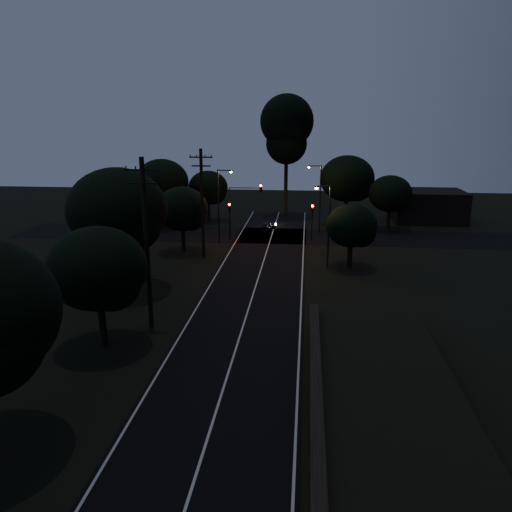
{
  "coord_description": "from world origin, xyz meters",
  "views": [
    {
      "loc": [
        3.94,
        -14.52,
        13.25
      ],
      "look_at": [
        0.0,
        24.0,
        2.5
      ],
      "focal_mm": 35.0,
      "sensor_mm": 36.0,
      "label": 1
    }
  ],
  "objects_px": {
    "signal_left": "(230,214)",
    "signal_mast": "(245,201)",
    "utility_pole_mid": "(146,242)",
    "utility_pole_far": "(202,202)",
    "signal_right": "(312,216)",
    "car": "(268,226)",
    "tall_pine": "(287,129)",
    "streetlight_a": "(220,201)",
    "streetlight_b": "(319,194)",
    "streetlight_c": "(327,220)"
  },
  "relations": [
    {
      "from": "streetlight_b",
      "to": "streetlight_c",
      "type": "bearing_deg",
      "value": -87.86
    },
    {
      "from": "signal_mast",
      "to": "streetlight_a",
      "type": "distance_m",
      "value": 3.13
    },
    {
      "from": "signal_mast",
      "to": "streetlight_c",
      "type": "distance_m",
      "value": 13.28
    },
    {
      "from": "utility_pole_far",
      "to": "utility_pole_mid",
      "type": "bearing_deg",
      "value": -90.0
    },
    {
      "from": "signal_mast",
      "to": "streetlight_b",
      "type": "xyz_separation_m",
      "value": [
        8.22,
        4.01,
        0.3
      ]
    },
    {
      "from": "utility_pole_mid",
      "to": "streetlight_a",
      "type": "relative_size",
      "value": 1.38
    },
    {
      "from": "utility_pole_mid",
      "to": "car",
      "type": "distance_m",
      "value": 30.48
    },
    {
      "from": "streetlight_b",
      "to": "streetlight_c",
      "type": "distance_m",
      "value": 14.01
    },
    {
      "from": "utility_pole_far",
      "to": "streetlight_b",
      "type": "distance_m",
      "value": 16.51
    },
    {
      "from": "signal_right",
      "to": "streetlight_b",
      "type": "xyz_separation_m",
      "value": [
        0.71,
        4.01,
        1.8
      ]
    },
    {
      "from": "utility_pole_far",
      "to": "signal_right",
      "type": "bearing_deg",
      "value": 37.0
    },
    {
      "from": "signal_left",
      "to": "car",
      "type": "xyz_separation_m",
      "value": [
        3.93,
        4.57,
        -2.3
      ]
    },
    {
      "from": "signal_mast",
      "to": "signal_left",
      "type": "bearing_deg",
      "value": -179.87
    },
    {
      "from": "utility_pole_mid",
      "to": "streetlight_b",
      "type": "distance_m",
      "value": 31.15
    },
    {
      "from": "streetlight_c",
      "to": "car",
      "type": "xyz_separation_m",
      "value": [
        -6.5,
        14.55,
        -3.81
      ]
    },
    {
      "from": "car",
      "to": "tall_pine",
      "type": "bearing_deg",
      "value": -87.2
    },
    {
      "from": "signal_left",
      "to": "signal_mast",
      "type": "bearing_deg",
      "value": 0.13
    },
    {
      "from": "utility_pole_mid",
      "to": "streetlight_c",
      "type": "distance_m",
      "value": 19.15
    },
    {
      "from": "utility_pole_mid",
      "to": "streetlight_a",
      "type": "bearing_deg",
      "value": 88.27
    },
    {
      "from": "utility_pole_far",
      "to": "signal_mast",
      "type": "relative_size",
      "value": 1.68
    },
    {
      "from": "signal_left",
      "to": "signal_right",
      "type": "distance_m",
      "value": 9.2
    },
    {
      "from": "utility_pole_far",
      "to": "streetlight_a",
      "type": "relative_size",
      "value": 1.31
    },
    {
      "from": "utility_pole_mid",
      "to": "signal_right",
      "type": "bearing_deg",
      "value": 67.01
    },
    {
      "from": "signal_left",
      "to": "streetlight_c",
      "type": "distance_m",
      "value": 14.52
    },
    {
      "from": "signal_right",
      "to": "signal_mast",
      "type": "height_order",
      "value": "signal_mast"
    },
    {
      "from": "signal_left",
      "to": "streetlight_a",
      "type": "distance_m",
      "value": 2.77
    },
    {
      "from": "signal_right",
      "to": "car",
      "type": "xyz_separation_m",
      "value": [
        -5.27,
        4.57,
        -2.3
      ]
    },
    {
      "from": "utility_pole_far",
      "to": "tall_pine",
      "type": "height_order",
      "value": "tall_pine"
    },
    {
      "from": "streetlight_a",
      "to": "signal_left",
      "type": "bearing_deg",
      "value": 70.41
    },
    {
      "from": "streetlight_a",
      "to": "streetlight_c",
      "type": "xyz_separation_m",
      "value": [
        11.14,
        -8.0,
        -0.29
      ]
    },
    {
      "from": "utility_pole_mid",
      "to": "utility_pole_far",
      "type": "xyz_separation_m",
      "value": [
        0.0,
        17.0,
        -0.25
      ]
    },
    {
      "from": "streetlight_a",
      "to": "tall_pine",
      "type": "bearing_deg",
      "value": 69.64
    },
    {
      "from": "utility_pole_mid",
      "to": "signal_right",
      "type": "relative_size",
      "value": 2.68
    },
    {
      "from": "utility_pole_far",
      "to": "signal_right",
      "type": "distance_m",
      "value": 13.53
    },
    {
      "from": "utility_pole_far",
      "to": "streetlight_c",
      "type": "distance_m",
      "value": 12.05
    },
    {
      "from": "utility_pole_mid",
      "to": "car",
      "type": "bearing_deg",
      "value": 79.78
    },
    {
      "from": "signal_right",
      "to": "car",
      "type": "distance_m",
      "value": 7.34
    },
    {
      "from": "signal_right",
      "to": "utility_pole_mid",
      "type": "bearing_deg",
      "value": -112.99
    },
    {
      "from": "tall_pine",
      "to": "signal_right",
      "type": "bearing_deg",
      "value": -76.51
    },
    {
      "from": "car",
      "to": "streetlight_a",
      "type": "bearing_deg",
      "value": 66.59
    },
    {
      "from": "signal_mast",
      "to": "tall_pine",
      "type": "bearing_deg",
      "value": 75.38
    },
    {
      "from": "streetlight_c",
      "to": "streetlight_a",
      "type": "bearing_deg",
      "value": 144.31
    },
    {
      "from": "streetlight_a",
      "to": "streetlight_b",
      "type": "xyz_separation_m",
      "value": [
        10.61,
        6.0,
        0.0
      ]
    },
    {
      "from": "utility_pole_mid",
      "to": "signal_left",
      "type": "height_order",
      "value": "utility_pole_mid"
    },
    {
      "from": "signal_right",
      "to": "signal_mast",
      "type": "relative_size",
      "value": 0.66
    },
    {
      "from": "signal_right",
      "to": "streetlight_c",
      "type": "bearing_deg",
      "value": -82.98
    },
    {
      "from": "streetlight_b",
      "to": "car",
      "type": "relative_size",
      "value": 2.54
    },
    {
      "from": "utility_pole_far",
      "to": "signal_mast",
      "type": "height_order",
      "value": "utility_pole_far"
    },
    {
      "from": "utility_pole_far",
      "to": "signal_mast",
      "type": "bearing_deg",
      "value": 68.89
    },
    {
      "from": "utility_pole_mid",
      "to": "signal_mast",
      "type": "bearing_deg",
      "value": 82.96
    }
  ]
}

